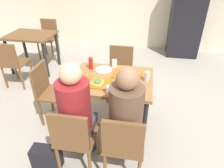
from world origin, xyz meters
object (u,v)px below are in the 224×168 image
at_px(chair_near_right, 124,144).
at_px(handbag, 47,158).
at_px(main_table, 112,87).
at_px(background_table, 32,41).
at_px(background_chair_far, 48,35).
at_px(pizza_slice_a, 97,81).
at_px(drink_fridge, 187,15).
at_px(pizza_slice_b, 129,73).
at_px(plastic_cup_a, 114,63).
at_px(person_in_brown_jacket, 126,115).
at_px(soda_can, 147,77).
at_px(chair_left_end, 49,89).
at_px(paper_plate_center, 104,70).
at_px(foil_bundle, 78,73).
at_px(plastic_cup_b, 109,90).
at_px(paper_plate_near_edge, 122,89).
at_px(background_chair_near, 12,61).
at_px(person_in_red, 76,109).
at_px(tray_red_far, 127,75).
at_px(chair_near_left, 74,137).
at_px(chair_far_side, 120,69).
at_px(condiment_bottle, 91,63).
at_px(tray_red_near, 96,83).

xyz_separation_m(chair_near_right, handbag, (-0.85, -0.02, -0.37)).
height_order(main_table, background_table, same).
height_order(background_table, background_chair_far, background_chair_far).
bearing_deg(pizza_slice_a, chair_near_right, -58.17).
relative_size(chair_near_right, drink_fridge, 0.46).
bearing_deg(pizza_slice_b, drink_fridge, 68.72).
bearing_deg(handbag, background_chair_far, 113.58).
bearing_deg(plastic_cup_a, pizza_slice_a, -105.73).
xyz_separation_m(person_in_brown_jacket, soda_can, (0.17, 0.66, 0.07)).
bearing_deg(background_table, chair_left_end, -55.02).
height_order(paper_plate_center, pizza_slice_a, pizza_slice_a).
relative_size(pizza_slice_a, foil_bundle, 2.26).
relative_size(chair_left_end, handbag, 2.70).
distance_m(person_in_brown_jacket, background_chair_far, 3.57).
xyz_separation_m(pizza_slice_b, plastic_cup_b, (-0.17, -0.48, 0.03)).
distance_m(paper_plate_near_edge, background_chair_near, 2.28).
relative_size(person_in_brown_jacket, handbag, 3.99).
bearing_deg(pizza_slice_a, person_in_red, -100.43).
height_order(handbag, background_chair_near, background_chair_near).
height_order(person_in_brown_jacket, soda_can, person_in_brown_jacket).
relative_size(tray_red_far, plastic_cup_a, 3.60).
height_order(chair_near_left, pizza_slice_a, chair_near_left).
height_order(tray_red_far, soda_can, soda_can).
bearing_deg(chair_far_side, background_chair_far, 143.39).
relative_size(chair_near_right, handbag, 2.70).
relative_size(plastic_cup_a, condiment_bottle, 0.62).
bearing_deg(background_chair_far, tray_red_far, -44.94).
xyz_separation_m(pizza_slice_b, foil_bundle, (-0.61, -0.16, 0.03)).
relative_size(main_table, plastic_cup_b, 9.99).
relative_size(chair_near_left, foil_bundle, 8.66).
bearing_deg(pizza_slice_a, plastic_cup_a, 74.27).
xyz_separation_m(main_table, soda_can, (0.42, 0.02, 0.18)).
height_order(chair_near_right, person_in_red, person_in_red).
distance_m(pizza_slice_b, background_chair_far, 2.95).
height_order(plastic_cup_b, drink_fridge, drink_fridge).
height_order(person_in_brown_jacket, tray_red_far, person_in_brown_jacket).
height_order(pizza_slice_b, plastic_cup_a, plastic_cup_a).
height_order(person_in_brown_jacket, paper_plate_near_edge, person_in_brown_jacket).
relative_size(pizza_slice_a, plastic_cup_a, 2.26).
xyz_separation_m(tray_red_near, handbag, (-0.42, -0.66, -0.63)).
bearing_deg(foil_bundle, person_in_red, -74.23).
relative_size(chair_far_side, plastic_cup_b, 8.66).
bearing_deg(chair_near_right, tray_red_near, 123.53).
distance_m(plastic_cup_a, background_table, 2.20).
height_order(paper_plate_near_edge, background_table, paper_plate_near_edge).
height_order(person_in_brown_jacket, foil_bundle, person_in_brown_jacket).
height_order(person_in_brown_jacket, background_chair_far, person_in_brown_jacket).
bearing_deg(paper_plate_near_edge, chair_left_end, 168.09).
relative_size(tray_red_near, condiment_bottle, 2.25).
xyz_separation_m(main_table, plastic_cup_b, (0.02, -0.34, 0.17)).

